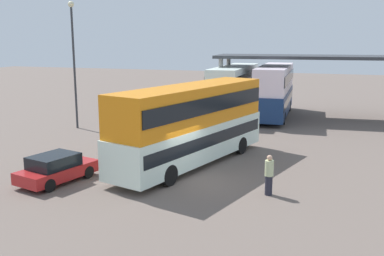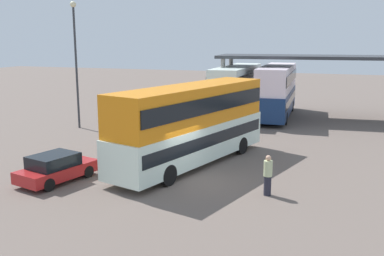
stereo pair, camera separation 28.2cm
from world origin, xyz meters
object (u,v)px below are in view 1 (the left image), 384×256
Objects in this scene: double_decker_mid_row at (274,89)px; double_decker_near_canopy at (234,89)px; double_decker_main at (192,122)px; pedestrian_waiting at (269,175)px; lamppost_tall at (73,52)px; parked_hatchback at (56,168)px.

double_decker_near_canopy is at bearing 98.73° from double_decker_mid_row.
double_decker_main is 6.43× the size of pedestrian_waiting.
pedestrian_waiting is (2.66, -19.60, -1.51)m from double_decker_mid_row.
pedestrian_waiting is at bearing -110.49° from double_decker_main.
double_decker_mid_row is at bearing 35.87° from lamppost_tall.
lamppost_tall reaches higher than double_decker_mid_row.
pedestrian_waiting reaches higher than parked_hatchback.
parked_hatchback is at bearing -61.00° from lamppost_tall.
pedestrian_waiting is at bearing -67.56° from parked_hatchback.
parked_hatchback is 13.98m from lamppost_tall.
double_decker_mid_row reaches higher than parked_hatchback.
pedestrian_waiting is (6.03, -18.93, -1.48)m from double_decker_near_canopy.
lamppost_tall reaches higher than pedestrian_waiting.
double_decker_mid_row is (3.36, 0.67, 0.03)m from double_decker_near_canopy.
double_decker_mid_row is (1.98, 16.20, 0.07)m from double_decker_main.
pedestrian_waiting is at bearing -163.07° from double_decker_near_canopy.
pedestrian_waiting is at bearing -174.83° from double_decker_mid_row.
double_decker_mid_row reaches higher than pedestrian_waiting.
lamppost_tall is at bearing 123.31° from double_decker_mid_row.
parked_hatchback is at bearing 149.53° from double_decker_main.
double_decker_near_canopy is 6.00× the size of pedestrian_waiting.
double_decker_mid_row is 16.85m from lamppost_tall.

